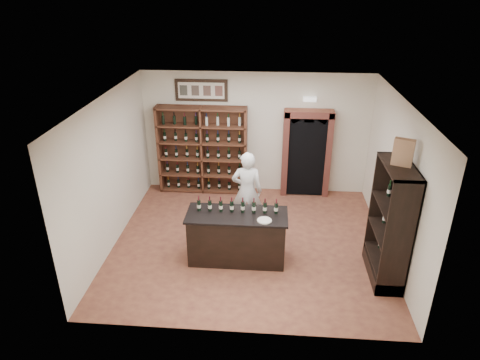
# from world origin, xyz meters

# --- Properties ---
(floor) EXTENTS (5.50, 5.50, 0.00)m
(floor) POSITION_xyz_m (0.00, 0.00, 0.00)
(floor) COLOR #92583A
(floor) RESTS_ON ground
(ceiling) EXTENTS (5.50, 5.50, 0.00)m
(ceiling) POSITION_xyz_m (0.00, 0.00, 3.00)
(ceiling) COLOR white
(ceiling) RESTS_ON wall_back
(wall_back) EXTENTS (5.50, 0.04, 3.00)m
(wall_back) POSITION_xyz_m (0.00, 2.50, 1.50)
(wall_back) COLOR silver
(wall_back) RESTS_ON ground
(wall_left) EXTENTS (0.04, 5.00, 3.00)m
(wall_left) POSITION_xyz_m (-2.75, 0.00, 1.50)
(wall_left) COLOR silver
(wall_left) RESTS_ON ground
(wall_right) EXTENTS (0.04, 5.00, 3.00)m
(wall_right) POSITION_xyz_m (2.75, 0.00, 1.50)
(wall_right) COLOR silver
(wall_right) RESTS_ON ground
(wine_shelf) EXTENTS (2.20, 0.38, 2.20)m
(wine_shelf) POSITION_xyz_m (-1.30, 2.33, 1.10)
(wine_shelf) COLOR #5A301F
(wine_shelf) RESTS_ON ground
(framed_picture) EXTENTS (1.25, 0.04, 0.52)m
(framed_picture) POSITION_xyz_m (-1.30, 2.47, 2.55)
(framed_picture) COLOR black
(framed_picture) RESTS_ON wall_back
(arched_doorway) EXTENTS (1.17, 0.35, 2.17)m
(arched_doorway) POSITION_xyz_m (1.25, 2.33, 1.14)
(arched_doorway) COLOR black
(arched_doorway) RESTS_ON ground
(emergency_light) EXTENTS (0.30, 0.10, 0.10)m
(emergency_light) POSITION_xyz_m (1.25, 2.42, 2.40)
(emergency_light) COLOR white
(emergency_light) RESTS_ON wall_back
(tasting_counter) EXTENTS (1.88, 0.78, 1.00)m
(tasting_counter) POSITION_xyz_m (-0.20, -0.60, 0.49)
(tasting_counter) COLOR black
(tasting_counter) RESTS_ON ground
(counter_bottle_0) EXTENTS (0.07, 0.07, 0.30)m
(counter_bottle_0) POSITION_xyz_m (-0.92, -0.52, 1.11)
(counter_bottle_0) COLOR black
(counter_bottle_0) RESTS_ON tasting_counter
(counter_bottle_1) EXTENTS (0.07, 0.07, 0.30)m
(counter_bottle_1) POSITION_xyz_m (-0.71, -0.52, 1.11)
(counter_bottle_1) COLOR black
(counter_bottle_1) RESTS_ON tasting_counter
(counter_bottle_2) EXTENTS (0.07, 0.07, 0.30)m
(counter_bottle_2) POSITION_xyz_m (-0.51, -0.52, 1.11)
(counter_bottle_2) COLOR black
(counter_bottle_2) RESTS_ON tasting_counter
(counter_bottle_3) EXTENTS (0.07, 0.07, 0.30)m
(counter_bottle_3) POSITION_xyz_m (-0.30, -0.52, 1.11)
(counter_bottle_3) COLOR black
(counter_bottle_3) RESTS_ON tasting_counter
(counter_bottle_4) EXTENTS (0.07, 0.07, 0.30)m
(counter_bottle_4) POSITION_xyz_m (-0.10, -0.52, 1.11)
(counter_bottle_4) COLOR black
(counter_bottle_4) RESTS_ON tasting_counter
(counter_bottle_5) EXTENTS (0.07, 0.07, 0.30)m
(counter_bottle_5) POSITION_xyz_m (0.11, -0.52, 1.11)
(counter_bottle_5) COLOR black
(counter_bottle_5) RESTS_ON tasting_counter
(counter_bottle_6) EXTENTS (0.07, 0.07, 0.30)m
(counter_bottle_6) POSITION_xyz_m (0.31, -0.52, 1.11)
(counter_bottle_6) COLOR black
(counter_bottle_6) RESTS_ON tasting_counter
(counter_bottle_7) EXTENTS (0.07, 0.07, 0.30)m
(counter_bottle_7) POSITION_xyz_m (0.52, -0.52, 1.11)
(counter_bottle_7) COLOR black
(counter_bottle_7) RESTS_ON tasting_counter
(side_cabinet) EXTENTS (0.48, 1.20, 2.20)m
(side_cabinet) POSITION_xyz_m (2.52, -0.90, 0.75)
(side_cabinet) COLOR black
(side_cabinet) RESTS_ON ground
(shopkeeper) EXTENTS (0.65, 0.43, 1.77)m
(shopkeeper) POSITION_xyz_m (-0.09, 0.57, 0.88)
(shopkeeper) COLOR silver
(shopkeeper) RESTS_ON ground
(plate) EXTENTS (0.26, 0.26, 0.02)m
(plate) POSITION_xyz_m (0.32, -0.81, 1.01)
(plate) COLOR silver
(plate) RESTS_ON tasting_counter
(wine_crate) EXTENTS (0.34, 0.25, 0.45)m
(wine_crate) POSITION_xyz_m (2.50, -0.89, 2.42)
(wine_crate) COLOR tan
(wine_crate) RESTS_ON side_cabinet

